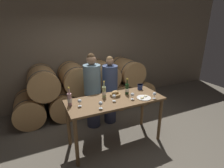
{
  "coord_description": "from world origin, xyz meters",
  "views": [
    {
      "loc": [
        -1.31,
        -2.65,
        2.29
      ],
      "look_at": [
        0.0,
        0.15,
        1.19
      ],
      "focal_mm": 28.0,
      "sensor_mm": 36.0,
      "label": 1
    }
  ],
  "objects": [
    {
      "name": "cheese_plate",
      "position": [
        0.5,
        -0.19,
        0.95
      ],
      "size": [
        0.27,
        0.27,
        0.04
      ],
      "color": "white",
      "rests_on": "tasting_table"
    },
    {
      "name": "wine_glass_far_right",
      "position": [
        0.67,
        -0.28,
        1.03
      ],
      "size": [
        0.07,
        0.07,
        0.13
      ],
      "color": "white",
      "rests_on": "tasting_table"
    },
    {
      "name": "stone_wall_back",
      "position": [
        0.0,
        2.18,
        1.6
      ],
      "size": [
        10.0,
        0.12,
        3.2
      ],
      "color": "gray",
      "rests_on": "ground_plane"
    },
    {
      "name": "person_left",
      "position": [
        -0.19,
        0.76,
        0.86
      ],
      "size": [
        0.37,
        0.37,
        1.69
      ],
      "color": "#2D334C",
      "rests_on": "ground_plane"
    },
    {
      "name": "bread_basket",
      "position": [
        0.06,
        0.12,
        0.99
      ],
      "size": [
        0.2,
        0.2,
        0.12
      ],
      "color": "olive",
      "rests_on": "tasting_table"
    },
    {
      "name": "wine_glass_center",
      "position": [
        -0.06,
        -0.07,
        1.03
      ],
      "size": [
        0.07,
        0.07,
        0.13
      ],
      "color": "white",
      "rests_on": "tasting_table"
    },
    {
      "name": "tasting_table",
      "position": [
        0.0,
        0.0,
        0.82
      ],
      "size": [
        1.81,
        0.73,
        0.94
      ],
      "color": "brown",
      "rests_on": "ground_plane"
    },
    {
      "name": "wine_glass_far_left",
      "position": [
        -0.67,
        -0.0,
        1.03
      ],
      "size": [
        0.07,
        0.07,
        0.13
      ],
      "color": "white",
      "rests_on": "tasting_table"
    },
    {
      "name": "wine_glass_right",
      "position": [
        0.28,
        -0.14,
        1.03
      ],
      "size": [
        0.07,
        0.07,
        0.13
      ],
      "color": "white",
      "rests_on": "tasting_table"
    },
    {
      "name": "wine_bottle_red",
      "position": [
        0.31,
        0.12,
        1.05
      ],
      "size": [
        0.07,
        0.07,
        0.32
      ],
      "color": "#193819",
      "rests_on": "tasting_table"
    },
    {
      "name": "wine_bottle_rose",
      "position": [
        -0.81,
        0.11,
        1.06
      ],
      "size": [
        0.07,
        0.07,
        0.33
      ],
      "color": "#BC8E93",
      "rests_on": "tasting_table"
    },
    {
      "name": "wine_bottle_white",
      "position": [
        -0.15,
        0.17,
        1.05
      ],
      "size": [
        0.07,
        0.07,
        0.32
      ],
      "color": "#ADBC7F",
      "rests_on": "tasting_table"
    },
    {
      "name": "person_right",
      "position": [
        0.24,
        0.76,
        0.81
      ],
      "size": [
        0.34,
        0.34,
        1.6
      ],
      "color": "#2D334C",
      "rests_on": "ground_plane"
    },
    {
      "name": "barrel_stack",
      "position": [
        -0.0,
        1.58,
        0.62
      ],
      "size": [
        3.73,
        0.97,
        1.32
      ],
      "color": "tan",
      "rests_on": "ground_plane"
    },
    {
      "name": "ground_plane",
      "position": [
        0.0,
        0.0,
        0.0
      ],
      "size": [
        10.0,
        10.0,
        0.0
      ],
      "primitive_type": "plane",
      "color": "#665E51"
    },
    {
      "name": "wine_glass_left",
      "position": [
        -0.38,
        -0.23,
        1.03
      ],
      "size": [
        0.07,
        0.07,
        0.13
      ],
      "color": "white",
      "rests_on": "tasting_table"
    },
    {
      "name": "blue_crock",
      "position": [
        0.7,
        0.23,
        1.0
      ],
      "size": [
        0.11,
        0.11,
        0.11
      ],
      "color": "navy",
      "rests_on": "tasting_table"
    }
  ]
}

